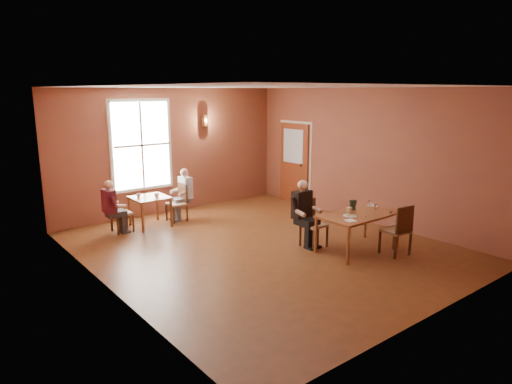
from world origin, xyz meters
TOP-DOWN VIEW (x-y plane):
  - ground at (0.00, 0.00)m, footprint 6.00×7.00m
  - wall_back at (0.00, 3.50)m, footprint 6.00×0.04m
  - wall_front at (0.00, -3.50)m, footprint 6.00×0.04m
  - wall_left at (-3.00, 0.00)m, footprint 0.04×7.00m
  - wall_right at (3.00, 0.00)m, footprint 0.04×7.00m
  - ceiling at (0.00, 0.00)m, footprint 6.00×7.00m
  - window at (-0.80, 3.45)m, footprint 1.36×0.10m
  - door at (2.94, 2.30)m, footprint 0.12×1.04m
  - wall_sconce at (0.90, 3.40)m, footprint 0.16×0.16m
  - main_table at (1.30, -1.22)m, footprint 1.50×0.85m
  - chair_diner_main at (0.80, -0.57)m, footprint 0.40×0.40m
  - diner_main at (0.80, -0.60)m, footprint 0.49×0.49m
  - chair_empty at (1.66, -1.79)m, footprint 0.46×0.46m
  - plate_food at (1.03, -1.24)m, footprint 0.27×0.27m
  - sandwich at (1.15, -1.12)m, footprint 0.10×0.10m
  - goblet_a at (1.75, -1.11)m, footprint 0.08×0.08m
  - goblet_c at (1.59, -1.39)m, footprint 0.08×0.08m
  - menu_stand at (1.42, -0.98)m, footprint 0.13×0.09m
  - knife at (1.25, -1.43)m, footprint 0.16×0.09m
  - napkin at (0.82, -1.43)m, footprint 0.21×0.21m
  - side_plate at (2.00, -0.98)m, footprint 0.22×0.22m
  - sunglasses at (1.84, -1.55)m, footprint 0.12×0.07m
  - second_table at (-1.05, 2.62)m, footprint 0.75×0.75m
  - chair_diner_white at (-0.40, 2.62)m, footprint 0.38×0.38m
  - diner_white at (-0.37, 2.62)m, footprint 0.46×0.46m
  - chair_diner_maroon at (-1.70, 2.62)m, footprint 0.37×0.37m
  - diner_maroon at (-1.73, 2.62)m, footprint 0.45×0.45m
  - cup_a at (-0.93, 2.52)m, footprint 0.13×0.13m
  - cup_b at (-1.27, 2.71)m, footprint 0.10×0.10m

SIDE VIEW (x-z plane):
  - ground at x=0.00m, z-range -0.01..0.01m
  - second_table at x=-1.05m, z-range 0.00..0.66m
  - main_table at x=1.30m, z-range 0.00..0.71m
  - chair_diner_maroon at x=-1.70m, z-range 0.00..0.85m
  - chair_diner_white at x=-0.40m, z-range 0.00..0.86m
  - chair_diner_main at x=0.80m, z-range 0.00..0.90m
  - chair_empty at x=1.66m, z-range 0.00..0.94m
  - diner_maroon at x=-1.73m, z-range 0.00..1.12m
  - diner_white at x=-0.37m, z-range 0.00..1.14m
  - diner_main at x=0.80m, z-range 0.00..1.23m
  - cup_a at x=-0.93m, z-range 0.66..0.75m
  - knife at x=1.25m, z-range 0.71..0.71m
  - cup_b at x=-1.27m, z-range 0.66..0.75m
  - napkin at x=0.82m, z-range 0.71..0.71m
  - side_plate at x=2.00m, z-range 0.71..0.72m
  - sunglasses at x=1.84m, z-range 0.71..0.72m
  - plate_food at x=1.03m, z-range 0.71..0.74m
  - sandwich at x=1.15m, z-range 0.71..0.81m
  - goblet_a at x=1.75m, z-range 0.71..0.87m
  - goblet_c at x=1.59m, z-range 0.71..0.89m
  - menu_stand at x=1.42m, z-range 0.71..0.90m
  - door at x=2.94m, z-range 0.00..2.10m
  - wall_back at x=0.00m, z-range 0.00..3.00m
  - wall_front at x=0.00m, z-range 0.00..3.00m
  - wall_left at x=-3.00m, z-range 0.00..3.00m
  - wall_right at x=3.00m, z-range 0.00..3.00m
  - window at x=-0.80m, z-range 0.72..2.68m
  - wall_sconce at x=0.90m, z-range 2.06..2.34m
  - ceiling at x=0.00m, z-range 2.98..3.02m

